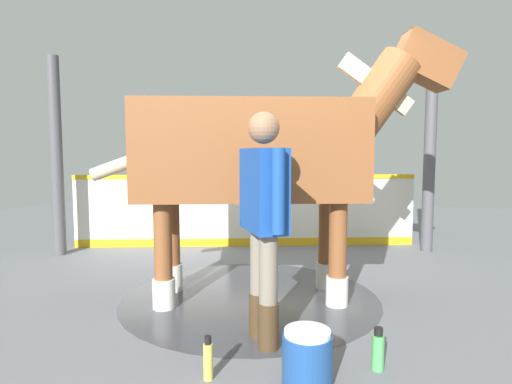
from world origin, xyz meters
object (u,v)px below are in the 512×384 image
handler (263,212)px  bottle_spray (378,350)px  horse (264,153)px  wash_bucket (307,358)px  bottle_shampoo (208,360)px

handler → bottle_spray: size_ratio=6.01×
horse → wash_bucket: (0.73, -1.37, -1.22)m
horse → handler: bearing=-93.5°
wash_bucket → handler: bearing=133.2°
wash_bucket → bottle_shampoo: (-0.58, -0.14, -0.04)m
bottle_shampoo → bottle_spray: (0.97, 0.47, 0.00)m
wash_bucket → bottle_shampoo: 0.60m
wash_bucket → bottle_spray: bearing=40.3°
wash_bucket → bottle_shampoo: size_ratio=1.24×
horse → bottle_shampoo: size_ratio=11.91×
handler → bottle_spray: 1.17m
wash_bucket → bottle_shampoo: bearing=-166.4°
horse → bottle_spray: horse is taller
bottle_shampoo → bottle_spray: bearing=25.8°
wash_bucket → bottle_shampoo: wash_bucket is taller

